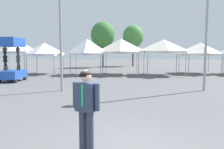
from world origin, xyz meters
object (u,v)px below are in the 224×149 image
Objects in this scene: canopy_tent_behind_right at (17,47)px; scissor_lift at (12,68)px; canopy_tent_behind_center at (45,49)px; tree_behind_tents_right at (133,37)px; canopy_tent_far_right at (163,46)px; canopy_tent_left_of_center at (200,49)px; light_pole_near_lift at (60,15)px; canopy_tent_right_of_center at (121,46)px; tree_behind_tents_center at (103,35)px; person_foreground at (86,106)px; canopy_tent_center at (87,47)px.

canopy_tent_behind_right is 1.10× the size of scissor_lift.
tree_behind_tents_right is at bearing 56.09° from canopy_tent_behind_center.
canopy_tent_left_of_center is (4.12, 1.94, -0.23)m from canopy_tent_far_right.
canopy_tent_behind_center is 10.99m from light_pole_near_lift.
canopy_tent_left_of_center reaches higher than canopy_tent_behind_center.
canopy_tent_behind_right is 18.42m from tree_behind_tents_right.
light_pole_near_lift is (4.94, -3.90, 3.20)m from scissor_lift.
canopy_tent_right_of_center is 0.52× the size of tree_behind_tents_center.
tree_behind_tents_center reaches higher than person_foreground.
scissor_lift is 13.88m from person_foreground.
scissor_lift is at bearing -143.83° from canopy_tent_right_of_center.
light_pole_near_lift is at bearing -53.76° from canopy_tent_behind_right.
tree_behind_tents_center is at bearing 89.29° from light_pole_near_lift.
canopy_tent_behind_right is 0.54× the size of tree_behind_tents_right.
canopy_tent_left_of_center is (16.03, 1.50, 0.02)m from canopy_tent_behind_center.
canopy_tent_far_right is 13.54m from scissor_lift.
canopy_tent_behind_right is at bearing -179.77° from canopy_tent_left_of_center.
canopy_tent_right_of_center reaches higher than scissor_lift.
tree_behind_tents_center is at bearing 121.53° from canopy_tent_far_right.
scissor_lift is (-0.34, -5.94, -1.48)m from canopy_tent_behind_center.
canopy_tent_behind_center is 0.97× the size of scissor_lift.
canopy_tent_behind_right is 1.03× the size of canopy_tent_center.
canopy_tent_right_of_center is 0.48× the size of light_pole_near_lift.
canopy_tent_right_of_center is 10.24m from scissor_lift.
light_pole_near_lift is at bearing -89.33° from canopy_tent_center.
canopy_tent_right_of_center is (7.80, 0.01, 0.29)m from canopy_tent_behind_center.
canopy_tent_right_of_center reaches higher than canopy_tent_far_right.
canopy_tent_far_right is 0.49× the size of light_pole_near_lift.
canopy_tent_center is at bearing -13.53° from canopy_tent_behind_right.
person_foreground is 0.26× the size of tree_behind_tents_center.
canopy_tent_left_of_center is at bearing -40.55° from tree_behind_tents_center.
canopy_tent_left_of_center is 20.92m from person_foreground.
canopy_tent_right_of_center is 0.98× the size of canopy_tent_far_right.
tree_behind_tents_right reaches higher than canopy_tent_far_right.
canopy_tent_right_of_center is 0.53× the size of tree_behind_tents_right.
person_foreground is (11.02, -18.91, -1.81)m from canopy_tent_behind_right.
canopy_tent_left_of_center is (19.68, 0.08, -0.30)m from canopy_tent_behind_right.
canopy_tent_left_of_center is 0.49× the size of light_pole_near_lift.
tree_behind_tents_right is (1.71, 14.14, 2.02)m from canopy_tent_right_of_center.
canopy_tent_right_of_center is at bearing 9.39° from canopy_tent_center.
canopy_tent_right_of_center is 4.13m from canopy_tent_far_right.
tree_behind_tents_right is at bearing 83.09° from canopy_tent_right_of_center.
canopy_tent_right_of_center is at bearing -75.09° from tree_behind_tents_center.
canopy_tent_right_of_center is at bearing -7.03° from canopy_tent_behind_right.
tree_behind_tents_right reaches higher than person_foreground.
canopy_tent_behind_right is 19.68m from canopy_tent_left_of_center.
tree_behind_tents_center is 1.02× the size of tree_behind_tents_right.
canopy_tent_center is at bearing -6.78° from canopy_tent_behind_center.
tree_behind_tents_center reaches higher than canopy_tent_far_right.
tree_behind_tents_right is (5.02, 14.69, 2.11)m from canopy_tent_center.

